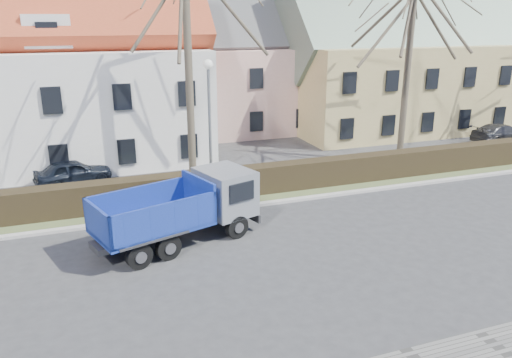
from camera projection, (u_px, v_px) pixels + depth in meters
name	position (u px, v px, depth m)	size (l,w,h in m)	color
ground	(302.00, 250.00, 17.72)	(120.00, 120.00, 0.00)	#363638
curb_far	(258.00, 204.00, 21.82)	(80.00, 0.30, 0.12)	#B1ADA7
grass_strip	(247.00, 193.00, 23.25)	(80.00, 3.00, 0.10)	#4F5E35
hedge	(248.00, 182.00, 22.89)	(60.00, 0.90, 1.30)	black
building_pink	(237.00, 73.00, 35.65)	(10.80, 8.80, 8.00)	#D9A699
building_yellow	(404.00, 68.00, 36.75)	(18.80, 10.80, 8.50)	tan
tree_1	(188.00, 53.00, 22.71)	(9.20, 9.20, 12.65)	brown
tree_2	(408.00, 63.00, 26.83)	(8.00, 8.00, 11.00)	brown
dump_truck	(172.00, 212.00, 17.78)	(6.24, 2.32, 2.50)	navy
streetlight	(210.00, 128.00, 22.55)	(0.48, 0.48, 6.20)	gray
cart_frame	(174.00, 215.00, 19.89)	(0.77, 0.44, 0.70)	silver
parked_car_a	(73.00, 172.00, 24.48)	(1.46, 3.63, 1.24)	black
parked_car_b	(501.00, 133.00, 32.55)	(1.74, 4.29, 1.25)	#2C2C30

